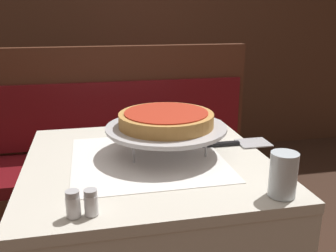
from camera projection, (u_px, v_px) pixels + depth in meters
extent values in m
cube|color=beige|center=(147.00, 163.00, 1.24)|extent=(0.79, 0.79, 0.03)
cube|color=white|center=(147.00, 158.00, 1.23)|extent=(0.49, 0.49, 0.00)
cube|color=beige|center=(148.00, 191.00, 1.27)|extent=(0.78, 0.78, 0.18)
cube|color=#4C331E|center=(54.00, 221.00, 1.61)|extent=(0.05, 0.05, 0.74)
cube|color=#4C331E|center=(212.00, 204.00, 1.76)|extent=(0.05, 0.05, 0.74)
cube|color=red|center=(149.00, 78.00, 2.79)|extent=(0.64, 0.64, 0.03)
cube|color=white|center=(149.00, 76.00, 2.79)|extent=(0.39, 0.39, 0.00)
cube|color=red|center=(149.00, 88.00, 2.81)|extent=(0.63, 0.63, 0.12)
cube|color=#4C331E|center=(116.00, 142.00, 2.58)|extent=(0.05, 0.05, 0.75)
cube|color=#4C331E|center=(195.00, 136.00, 2.70)|extent=(0.05, 0.05, 0.75)
cube|color=#4C331E|center=(111.00, 120.00, 3.11)|extent=(0.05, 0.05, 0.75)
cube|color=#4C331E|center=(177.00, 116.00, 3.23)|extent=(0.05, 0.05, 0.75)
cube|color=#4C2819|center=(118.00, 205.00, 2.07)|extent=(1.56, 0.50, 0.43)
cube|color=#600F14|center=(116.00, 164.00, 2.00)|extent=(1.53, 0.49, 0.06)
cube|color=#4C2819|center=(111.00, 98.00, 2.11)|extent=(1.56, 0.06, 0.57)
cube|color=#600F14|center=(112.00, 114.00, 2.09)|extent=(1.50, 0.02, 0.37)
cube|color=#4C2D1E|center=(106.00, 16.00, 3.05)|extent=(6.00, 0.04, 2.40)
cylinder|color=#ADADB2|center=(159.00, 129.00, 1.40)|extent=(0.01, 0.01, 0.08)
cylinder|color=#ADADB2|center=(134.00, 151.00, 1.18)|extent=(0.01, 0.01, 0.08)
cylinder|color=#ADADB2|center=(206.00, 146.00, 1.23)|extent=(0.01, 0.01, 0.08)
cylinder|color=#ADADB2|center=(166.00, 131.00, 1.26)|extent=(0.28, 0.28, 0.01)
cylinder|color=silver|center=(166.00, 130.00, 1.26)|extent=(0.40, 0.40, 0.01)
cylinder|color=silver|center=(166.00, 127.00, 1.26)|extent=(0.41, 0.41, 0.01)
cylinder|color=#C68E47|center=(166.00, 120.00, 1.25)|extent=(0.32, 0.32, 0.04)
cylinder|color=red|center=(166.00, 113.00, 1.24)|extent=(0.28, 0.28, 0.01)
cube|color=#BCBCC1|center=(253.00, 143.00, 1.37)|extent=(0.12, 0.10, 0.00)
cube|color=black|center=(220.00, 144.00, 1.35)|extent=(0.14, 0.02, 0.01)
cylinder|color=silver|center=(283.00, 174.00, 0.97)|extent=(0.07, 0.07, 0.12)
cylinder|color=silver|center=(73.00, 206.00, 0.87)|extent=(0.03, 0.03, 0.05)
cylinder|color=#B7B7BC|center=(72.00, 194.00, 0.87)|extent=(0.03, 0.03, 0.01)
cylinder|color=silver|center=(91.00, 205.00, 0.88)|extent=(0.03, 0.03, 0.05)
cylinder|color=#B7B7BC|center=(90.00, 193.00, 0.87)|extent=(0.03, 0.03, 0.01)
cube|color=black|center=(148.00, 72.00, 2.86)|extent=(0.15, 0.15, 0.03)
cylinder|color=black|center=(148.00, 62.00, 2.84)|extent=(0.01, 0.01, 0.12)
cylinder|color=red|center=(147.00, 63.00, 2.89)|extent=(0.04, 0.04, 0.09)
cylinder|color=white|center=(143.00, 64.00, 2.81)|extent=(0.04, 0.04, 0.09)
cylinder|color=#99194C|center=(154.00, 64.00, 2.83)|extent=(0.04, 0.04, 0.09)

